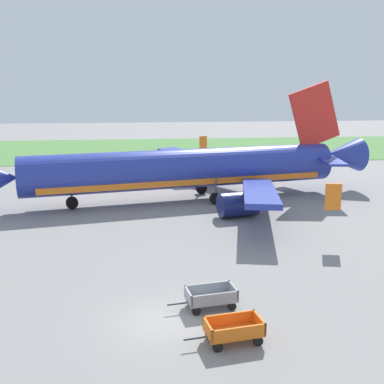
{
  "coord_description": "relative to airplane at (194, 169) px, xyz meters",
  "views": [
    {
      "loc": [
        -0.58,
        -20.92,
        11.42
      ],
      "look_at": [
        2.97,
        15.12,
        2.8
      ],
      "focal_mm": 44.28,
      "sensor_mm": 36.0,
      "label": 1
    }
  ],
  "objects": [
    {
      "name": "ground_plane",
      "position": [
        -3.98,
        -23.56,
        -3.05
      ],
      "size": [
        220.0,
        220.0,
        0.0
      ],
      "primitive_type": "plane",
      "color": "gray"
    },
    {
      "name": "grass_strip",
      "position": [
        -3.98,
        34.6,
        -3.02
      ],
      "size": [
        220.0,
        28.0,
        0.06
      ],
      "primitive_type": "cube",
      "color": "#518442",
      "rests_on": "ground"
    },
    {
      "name": "airplane",
      "position": [
        0.0,
        0.0,
        0.0
      ],
      "size": [
        37.5,
        30.29,
        11.34
      ],
      "color": "#28389E",
      "rests_on": "ground"
    },
    {
      "name": "baggage_cart_nearest",
      "position": [
        -0.85,
        -25.74,
        -2.45
      ],
      "size": [
        3.62,
        1.79,
        1.07
      ],
      "color": "orange",
      "rests_on": "ground"
    },
    {
      "name": "baggage_cart_second_in_row",
      "position": [
        -1.42,
        -22.4,
        -2.45
      ],
      "size": [
        3.62,
        1.79,
        1.07
      ],
      "color": "gray",
      "rests_on": "ground"
    }
  ]
}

